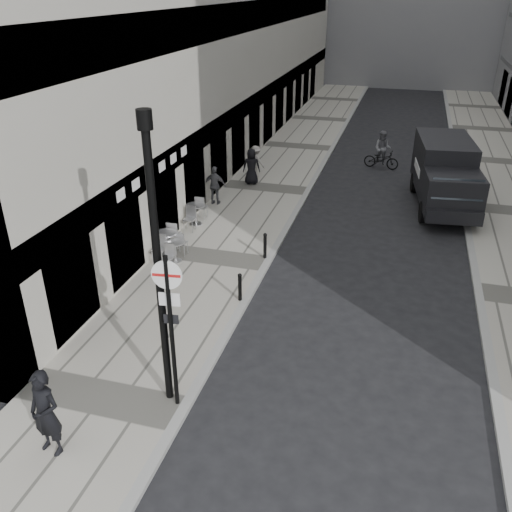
{
  "coord_description": "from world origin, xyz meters",
  "views": [
    {
      "loc": [
        4.2,
        -5.87,
        8.88
      ],
      "look_at": [
        0.19,
        8.37,
        1.4
      ],
      "focal_mm": 38.0,
      "sensor_mm": 36.0,
      "label": 1
    }
  ],
  "objects": [
    {
      "name": "cafe_table_near",
      "position": [
        -3.6,
        10.09,
        0.63
      ],
      "size": [
        0.78,
        1.77,
        1.01
      ],
      "color": "silver",
      "rests_on": "sidewalk"
    },
    {
      "name": "bollard_far",
      "position": [
        -0.15,
        7.78,
        0.55
      ],
      "size": [
        0.12,
        0.12,
        0.86
      ],
      "primitive_type": "cylinder",
      "color": "black",
      "rests_on": "sidewalk"
    },
    {
      "name": "walking_man",
      "position": [
        -2.14,
        0.98,
        1.12
      ],
      "size": [
        0.79,
        0.59,
        1.99
      ],
      "primitive_type": "imported",
      "rotation": [
        0.0,
        0.0,
        -0.16
      ],
      "color": "black",
      "rests_on": "sidewalk"
    },
    {
      "name": "sidewalk",
      "position": [
        -2.0,
        18.0,
        0.06
      ],
      "size": [
        4.0,
        60.0,
        0.12
      ],
      "primitive_type": "cube",
      "color": "#A09D91",
      "rests_on": "ground"
    },
    {
      "name": "sign_post",
      "position": [
        -0.2,
        3.0,
        2.58
      ],
      "size": [
        0.66,
        0.14,
        3.84
      ],
      "rotation": [
        0.0,
        0.0,
        0.13
      ],
      "color": "black",
      "rests_on": "sidewalk"
    },
    {
      "name": "panel_van",
      "position": [
        5.98,
        18.08,
        1.58
      ],
      "size": [
        2.86,
        6.16,
        2.81
      ],
      "rotation": [
        0.0,
        0.0,
        0.11
      ],
      "color": "black",
      "rests_on": "ground"
    },
    {
      "name": "pedestrian_b",
      "position": [
        -2.94,
        19.46,
        0.9
      ],
      "size": [
        1.15,
        0.92,
        1.56
      ],
      "primitive_type": "imported",
      "rotation": [
        0.0,
        0.0,
        2.76
      ],
      "color": "#A09993",
      "rests_on": "sidewalk"
    },
    {
      "name": "cafe_table_mid",
      "position": [
        -3.6,
        12.91,
        0.62
      ],
      "size": [
        0.77,
        1.74,
        0.99
      ],
      "color": "#B5B5B7",
      "rests_on": "sidewalk"
    },
    {
      "name": "pedestrian_a",
      "position": [
        -3.6,
        15.28,
        0.97
      ],
      "size": [
        1.0,
        0.42,
        1.7
      ],
      "primitive_type": "imported",
      "rotation": [
        0.0,
        0.0,
        3.15
      ],
      "color": "#58585D",
      "rests_on": "sidewalk"
    },
    {
      "name": "bollard_near",
      "position": [
        -0.15,
        10.77,
        0.57
      ],
      "size": [
        0.12,
        0.12,
        0.89
      ],
      "primitive_type": "cylinder",
      "color": "black",
      "rests_on": "sidewalk"
    },
    {
      "name": "lamppost",
      "position": [
        -0.47,
        3.17,
        3.85
      ],
      "size": [
        0.3,
        0.3,
        6.71
      ],
      "color": "black",
      "rests_on": "sidewalk"
    },
    {
      "name": "pedestrian_c",
      "position": [
        -2.82,
        18.3,
        0.98
      ],
      "size": [
        0.95,
        0.74,
        1.72
      ],
      "primitive_type": "imported",
      "rotation": [
        0.0,
        0.0,
        3.39
      ],
      "color": "black",
      "rests_on": "sidewalk"
    },
    {
      "name": "cyclist",
      "position": [
        3.04,
        22.91,
        0.78
      ],
      "size": [
        1.94,
        0.98,
        2.0
      ],
      "rotation": [
        0.0,
        0.0,
        -0.19
      ],
      "color": "black",
      "rests_on": "ground"
    },
    {
      "name": "cafe_table_far",
      "position": [
        -3.1,
        9.65,
        0.57
      ],
      "size": [
        0.68,
        1.55,
        0.88
      ],
      "color": "silver",
      "rests_on": "sidewalk"
    }
  ]
}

